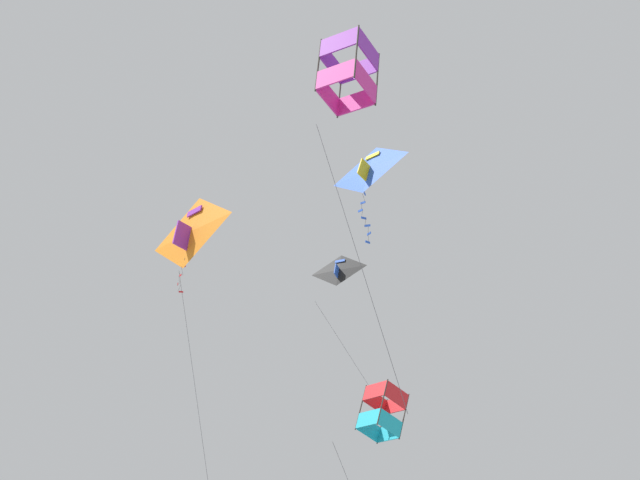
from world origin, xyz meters
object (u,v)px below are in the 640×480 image
Objects in this scene: kite_delta_low_drifter at (190,233)px; kite_delta_near_right at (339,271)px; kite_box_near_left at (348,73)px; kite_delta_upper_right at (369,170)px; kite_box_highest at (382,413)px.

kite_delta_near_right is at bearing -98.14° from kite_delta_low_drifter.
kite_delta_low_drifter is 12.63m from kite_box_near_left.
kite_delta_near_right is 2.37× the size of kite_delta_upper_right.
kite_delta_low_drifter is at bearing -6.21° from kite_delta_upper_right.
kite_delta_near_right is (-2.98, -6.60, 0.10)m from kite_delta_low_drifter.
kite_delta_low_drifter is 1.24× the size of kite_box_highest.
kite_box_near_left reaches higher than kite_delta_upper_right.
kite_delta_low_drifter is at bearing 27.68° from kite_box_highest.
kite_delta_upper_right is (1.02, -3.17, -1.16)m from kite_box_near_left.
kite_delta_upper_right is 0.36× the size of kite_box_highest.
kite_box_highest is at bearing -51.80° from kite_delta_upper_right.
kite_delta_near_right is at bearing -30.79° from kite_box_highest.
kite_delta_low_drifter is 10.39m from kite_delta_upper_right.
kite_box_near_left reaches higher than kite_box_highest.
kite_box_highest is (2.05, -4.72, -6.07)m from kite_delta_upper_right.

